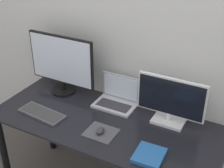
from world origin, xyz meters
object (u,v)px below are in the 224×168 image
monitor_right (171,101)px  book (149,155)px  laptop (117,98)px  monitor_left (61,63)px  keyboard (42,113)px  mouse (100,131)px

monitor_right → book: 0.44m
laptop → book: size_ratio=1.58×
monitor_left → keyboard: (0.05, -0.35, -0.25)m
laptop → mouse: laptop is taller
monitor_left → monitor_right: 0.91m
keyboard → monitor_right: bearing=22.2°
laptop → monitor_left: bearing=-175.1°
mouse → keyboard: bearing=-179.6°
keyboard → laptop: bearing=42.6°
keyboard → book: 0.87m
monitor_left → laptop: (0.48, 0.04, -0.20)m
monitor_left → monitor_right: monitor_left is taller
monitor_right → book: monitor_right is taller
mouse → monitor_left: bearing=147.9°
keyboard → mouse: bearing=0.4°
laptop → monitor_right: bearing=-5.5°
monitor_right → laptop: bearing=174.5°
mouse → book: mouse is taller
laptop → keyboard: 0.58m
monitor_left → mouse: size_ratio=7.67×
keyboard → mouse: (0.50, 0.00, 0.01)m
monitor_right → laptop: monitor_right is taller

